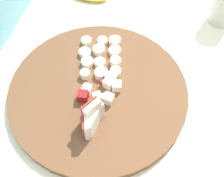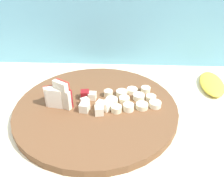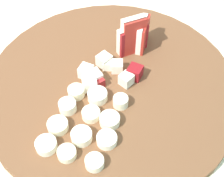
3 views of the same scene
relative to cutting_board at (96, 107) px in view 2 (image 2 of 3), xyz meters
name	(u,v)px [view 2 (image 2 of 3)]	position (x,y,z in m)	size (l,w,h in m)	color
tile_backsplash	(113,110)	(0.03, 0.29, -0.23)	(2.40, 0.04, 1.43)	#6BADC6
cutting_board	(96,107)	(0.00, 0.00, 0.00)	(0.39, 0.39, 0.02)	brown
apple_wedge_fan	(59,96)	(-0.09, -0.01, 0.04)	(0.07, 0.04, 0.07)	#B22D23
apple_dice_pile	(95,103)	(0.00, -0.01, 0.02)	(0.09, 0.09, 0.02)	beige
banana_slice_rows	(131,99)	(0.09, 0.02, 0.02)	(0.14, 0.12, 0.02)	beige
banana_peel	(212,83)	(0.32, 0.13, 0.00)	(0.15, 0.07, 0.02)	gold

